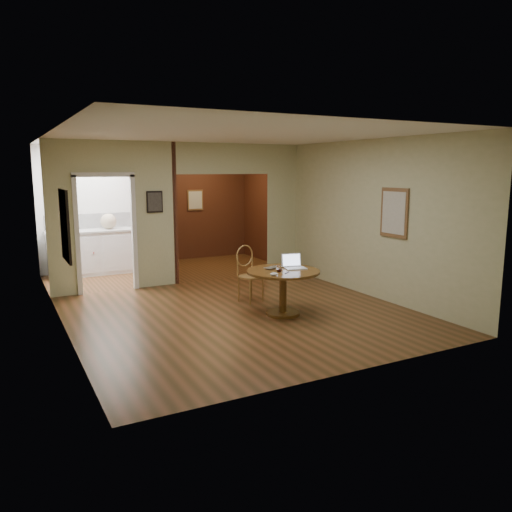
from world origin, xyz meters
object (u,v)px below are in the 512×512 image
open_laptop (293,264)px  dining_table (283,282)px  chair (248,270)px  closed_laptop (275,268)px

open_laptop → dining_table: bearing=-148.9°
chair → closed_laptop: 0.84m
chair → open_laptop: 0.98m
chair → open_laptop: (0.33, -0.89, 0.23)m
dining_table → chair: 0.97m
open_laptop → closed_laptop: 0.29m
dining_table → open_laptop: open_laptop is taller
chair → closed_laptop: bearing=-101.7°
open_laptop → closed_laptop: (-0.28, 0.07, -0.05)m
open_laptop → closed_laptop: open_laptop is taller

